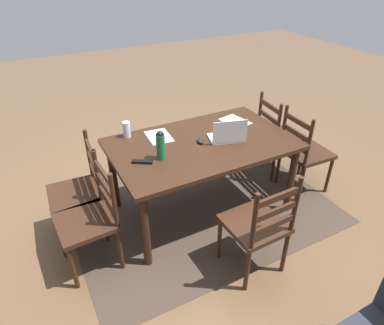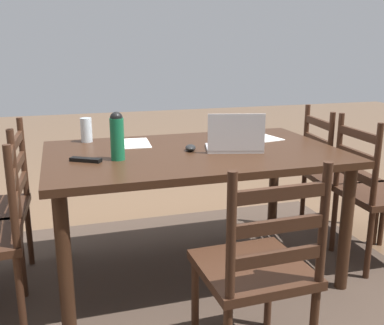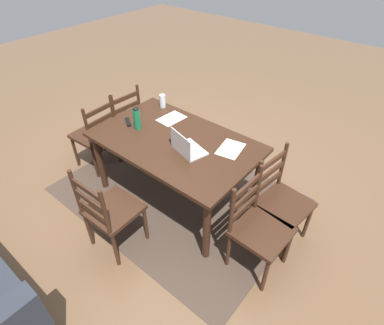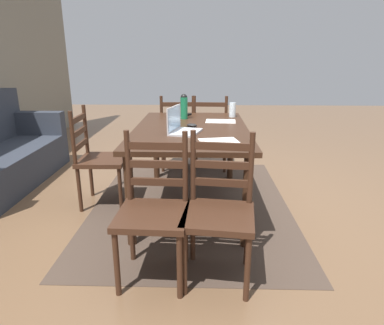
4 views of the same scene
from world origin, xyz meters
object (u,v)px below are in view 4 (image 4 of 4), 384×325
Objects in this scene: drinking_glass at (232,110)px; tv_remote at (186,115)px; chair_right_near at (210,133)px; chair_left_near at (219,212)px; chair_left_far at (154,211)px; dining_table at (191,137)px; water_bottle at (184,106)px; chair_far_head at (99,159)px; computer_mouse at (192,125)px; laptop at (181,126)px; chair_right_far at (178,133)px.

drinking_glass reaches higher than tv_remote.
chair_right_near is 6.24× the size of drinking_glass.
chair_left_far is at bearing 89.96° from chair_left_near.
water_bottle is at bearing 11.14° from dining_table.
chair_far_head is 6.24× the size of drinking_glass.
drinking_glass is (0.58, -1.32, 0.39)m from chair_far_head.
dining_table is 0.10m from computer_mouse.
chair_far_head is at bearing 69.52° from tv_remote.
laptop is at bearing -179.63° from water_bottle.
chair_far_head is at bearing 135.91° from chair_right_near.
chair_right_near is 1.18m from computer_mouse.
chair_far_head and chair_left_far have the same top height.
drinking_glass is at bearing -76.09° from water_bottle.
dining_table is at bearing -169.71° from chair_right_far.
chair_far_head is (-1.13, 1.09, 0.00)m from chair_right_near.
laptop is 1.42× the size of water_bottle.
chair_left_near reaches higher than drinking_glass.
water_bottle is 1.52× the size of tv_remote.
chair_far_head is at bearing 110.22° from computer_mouse.
chair_left_near is at bearing -169.35° from dining_table.
dining_table is 1.17m from chair_left_near.
chair_far_head reaches higher than dining_table.
chair_far_head is at bearing 148.80° from chair_right_far.
computer_mouse is (0.02, -0.01, 0.10)m from dining_table.
chair_left_far is at bearing 172.38° from laptop.
chair_left_near is 1.76m from drinking_glass.
tv_remote is at bearing 150.91° from chair_right_near.
chair_right_near is 2.26m from chair_left_near.
chair_right_near is at bearing 0.18° from chair_left_near.
chair_far_head is 1.02m from water_bottle.
chair_right_far is 1.32m from chair_far_head.
water_bottle is at bearing -4.25° from chair_left_far.
chair_left_near is 2.59× the size of laptop.
chair_right_near reaches higher than computer_mouse.
chair_far_head reaches higher than drinking_glass.
tv_remote is (0.60, 0.09, -0.01)m from computer_mouse.
chair_right_near reaches higher than tv_remote.
chair_right_near is 1.00× the size of chair_left_far.
water_bottle is 2.58× the size of computer_mouse.
dining_table is 0.51m from water_bottle.
laptop is (0.91, -0.12, 0.37)m from chair_left_far.
chair_left_near reaches higher than dining_table.
water_bottle is at bearing 31.39° from computer_mouse.
drinking_glass is at bearing -32.60° from laptop.
chair_far_head reaches higher than computer_mouse.
water_bottle reaches higher than chair_right_far.
computer_mouse is at bearing -10.46° from chair_left_far.
chair_left_far is 0.99m from laptop.
chair_right_far is at bearing 48.79° from drinking_glass.
water_bottle reaches higher than computer_mouse.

